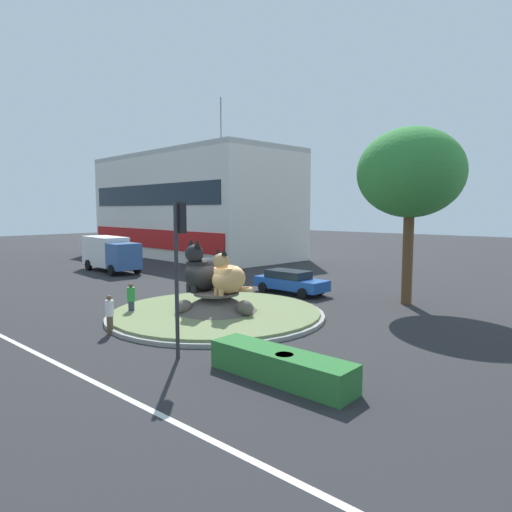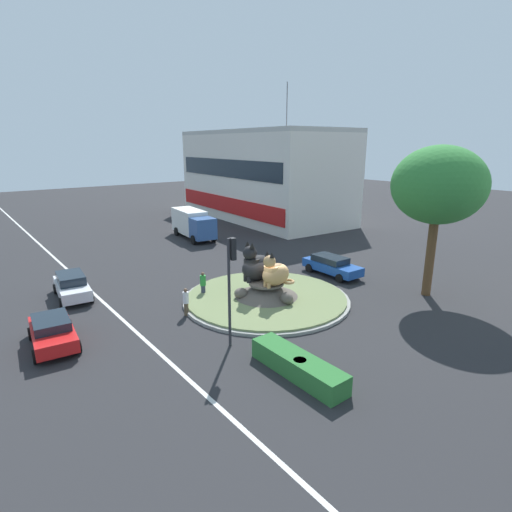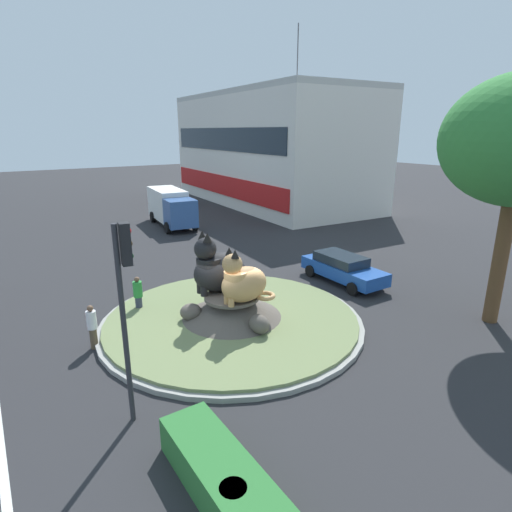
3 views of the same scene
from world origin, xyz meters
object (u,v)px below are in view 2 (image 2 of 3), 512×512
Objects in this scene: shophouse_block at (262,175)px; pedestrian_green_shirt at (203,284)px; pedestrian_white_shirt at (186,301)px; delivery_box_truck at (193,223)px; broadleaf_tree_behind_island at (439,186)px; cat_statue_calico at (275,273)px; litter_bin at (300,369)px; cat_statue_black at (256,266)px; sedan_on_far_lane at (52,331)px; hatchback_near_shophouse at (72,285)px; traffic_light_mast at (231,273)px; parked_car_right at (332,265)px.

shophouse_block reaches higher than pedestrian_green_shirt.
delivery_box_truck is (-17.47, 10.30, 0.72)m from pedestrian_white_shirt.
shophouse_block is at bearing 161.69° from broadleaf_tree_behind_island.
shophouse_block reaches higher than delivery_box_truck.
litter_bin is at bearing 56.41° from cat_statue_calico.
broadleaf_tree_behind_island is (6.47, 9.19, 4.99)m from cat_statue_black.
pedestrian_white_shirt reaches higher than sedan_on_far_lane.
broadleaf_tree_behind_island is 23.98m from hatchback_near_shophouse.
broadleaf_tree_behind_island reaches higher than pedestrian_white_shirt.
pedestrian_green_shirt is (-2.27, -2.61, -1.27)m from cat_statue_black.
traffic_light_mast is 5.45m from pedestrian_white_shirt.
shophouse_block is (-23.09, 18.97, 3.52)m from cat_statue_black.
hatchback_near_shophouse is (-13.81, -18.56, -6.32)m from broadleaf_tree_behind_island.
cat_statue_black is 3.69m from pedestrian_green_shirt.
pedestrian_white_shirt is at bearing -42.40° from shophouse_block.
sedan_on_far_lane is (-5.40, -6.96, -3.02)m from traffic_light_mast.
broadleaf_tree_behind_island is at bearing -53.30° from pedestrian_green_shirt.
traffic_light_mast is at bearing 44.45° from cat_statue_black.
sedan_on_far_lane is 4.75× the size of litter_bin.
pedestrian_green_shirt is (-6.63, 2.30, -2.90)m from traffic_light_mast.
hatchback_near_shophouse reaches higher than litter_bin.
pedestrian_green_shirt is 1.85× the size of litter_bin.
delivery_box_truck is at bearing 159.71° from litter_bin.
traffic_light_mast is 14.65m from broadleaf_tree_behind_island.
traffic_light_mast is 7.60m from pedestrian_green_shirt.
litter_bin is (8.82, 0.59, -0.43)m from pedestrian_white_shirt.
cat_statue_calico is at bearing 146.84° from litter_bin.
parked_car_right is at bearing 93.33° from sedan_on_far_lane.
broadleaf_tree_behind_island is at bearing -14.38° from shophouse_block.
hatchback_near_shophouse is 0.63× the size of delivery_box_truck.
broadleaf_tree_behind_island is at bearing 59.43° from hatchback_near_shophouse.
hatchback_near_shophouse is at bearing 17.18° from pedestrian_white_shirt.
litter_bin is at bearing -115.91° from pedestrian_green_shirt.
pedestrian_green_shirt reaches higher than parked_car_right.
shophouse_block is 33.41m from pedestrian_white_shirt.
sedan_on_far_lane reaches higher than litter_bin.
delivery_box_truck is (-10.39, 14.73, 0.78)m from hatchback_near_shophouse.
broadleaf_tree_behind_island is 5.77× the size of pedestrian_green_shirt.
broadleaf_tree_behind_island is at bearing 150.45° from cat_statue_calico.
traffic_light_mast reaches higher than parked_car_right.
cat_statue_black is at bearing 153.02° from litter_bin.
pedestrian_green_shirt is (-3.77, -2.87, -1.14)m from cat_statue_calico.
pedestrian_white_shirt is (-0.26, -4.95, -1.27)m from cat_statue_black.
delivery_box_truck is at bearing -171.01° from broadleaf_tree_behind_island.
shophouse_block is 31.17m from broadleaf_tree_behind_island.
broadleaf_tree_behind_island is (29.56, -9.78, 1.48)m from shophouse_block.
shophouse_block is at bearing -126.52° from cat_statue_black.
sedan_on_far_lane is at bearing -39.25° from delivery_box_truck.
broadleaf_tree_behind_island is 16.86m from pedestrian_white_shirt.
traffic_light_mast is 0.74× the size of delivery_box_truck.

